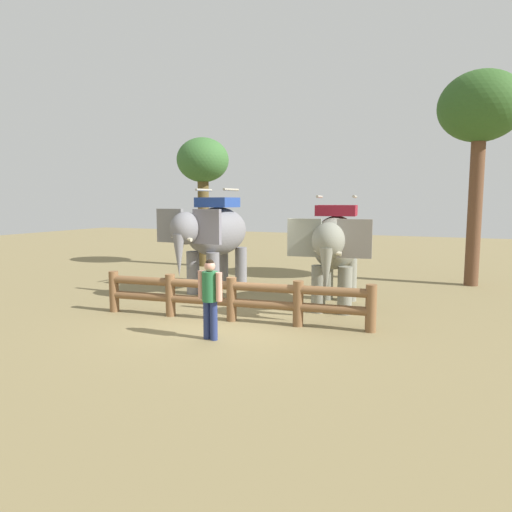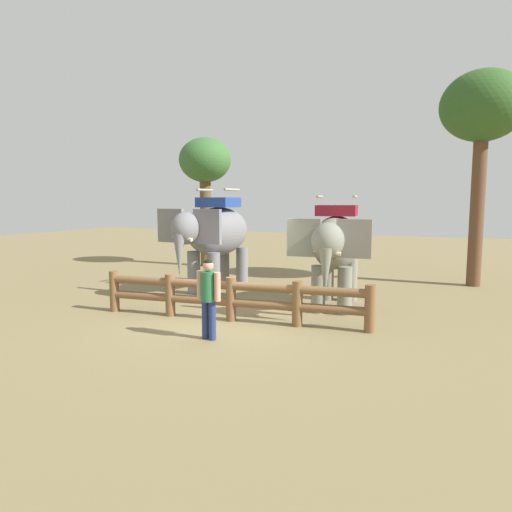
{
  "view_description": "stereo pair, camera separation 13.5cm",
  "coord_description": "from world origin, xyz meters",
  "px_view_note": "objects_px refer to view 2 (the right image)",
  "views": [
    {
      "loc": [
        4.85,
        -9.42,
        2.85
      ],
      "look_at": [
        0.0,
        1.76,
        1.4
      ],
      "focal_mm": 32.6,
      "sensor_mm": 36.0,
      "label": 1
    },
    {
      "loc": [
        4.98,
        -9.36,
        2.85
      ],
      "look_at": [
        0.0,
        1.76,
        1.4
      ],
      "focal_mm": 32.6,
      "sensor_mm": 36.0,
      "label": 2
    }
  ],
  "objects_px": {
    "tourist_woman_in_black": "(209,293)",
    "tree_far_left": "(483,112)",
    "elephant_center": "(335,245)",
    "tree_back_center": "(205,165)",
    "log_fence": "(231,296)",
    "elephant_near_left": "(214,234)"
  },
  "relations": [
    {
      "from": "log_fence",
      "to": "tourist_woman_in_black",
      "type": "bearing_deg",
      "value": -80.03
    },
    {
      "from": "elephant_center",
      "to": "tourist_woman_in_black",
      "type": "xyz_separation_m",
      "value": [
        -1.65,
        -3.8,
        -0.71
      ]
    },
    {
      "from": "log_fence",
      "to": "elephant_near_left",
      "type": "bearing_deg",
      "value": 124.93
    },
    {
      "from": "elephant_near_left",
      "to": "tourist_woman_in_black",
      "type": "bearing_deg",
      "value": -62.23
    },
    {
      "from": "elephant_near_left",
      "to": "tree_back_center",
      "type": "bearing_deg",
      "value": 122.91
    },
    {
      "from": "log_fence",
      "to": "elephant_center",
      "type": "xyz_separation_m",
      "value": [
        1.91,
        2.28,
        1.08
      ]
    },
    {
      "from": "log_fence",
      "to": "tree_far_left",
      "type": "bearing_deg",
      "value": 54.24
    },
    {
      "from": "tourist_woman_in_black",
      "to": "tree_far_left",
      "type": "xyz_separation_m",
      "value": [
        5.09,
        8.96,
        4.73
      ]
    },
    {
      "from": "elephant_center",
      "to": "tourist_woman_in_black",
      "type": "distance_m",
      "value": 4.2
    },
    {
      "from": "elephant_near_left",
      "to": "tree_far_left",
      "type": "bearing_deg",
      "value": 30.05
    },
    {
      "from": "tree_back_center",
      "to": "elephant_center",
      "type": "bearing_deg",
      "value": -38.23
    },
    {
      "from": "tree_far_left",
      "to": "tree_back_center",
      "type": "xyz_separation_m",
      "value": [
        -10.69,
        0.55,
        -1.34
      ]
    },
    {
      "from": "elephant_near_left",
      "to": "tree_far_left",
      "type": "xyz_separation_m",
      "value": [
        7.52,
        4.35,
        3.88
      ]
    },
    {
      "from": "tourist_woman_in_black",
      "to": "tree_back_center",
      "type": "distance_m",
      "value": 11.54
    },
    {
      "from": "log_fence",
      "to": "tree_far_left",
      "type": "height_order",
      "value": "tree_far_left"
    },
    {
      "from": "tree_back_center",
      "to": "log_fence",
      "type": "bearing_deg",
      "value": -56.3
    },
    {
      "from": "elephant_center",
      "to": "tree_back_center",
      "type": "xyz_separation_m",
      "value": [
        -7.24,
        5.7,
        2.68
      ]
    },
    {
      "from": "elephant_center",
      "to": "tourist_woman_in_black",
      "type": "relative_size",
      "value": 2.11
    },
    {
      "from": "tourist_woman_in_black",
      "to": "tree_back_center",
      "type": "relative_size",
      "value": 0.3
    },
    {
      "from": "log_fence",
      "to": "tree_far_left",
      "type": "distance_m",
      "value": 10.49
    },
    {
      "from": "log_fence",
      "to": "elephant_near_left",
      "type": "height_order",
      "value": "elephant_near_left"
    },
    {
      "from": "log_fence",
      "to": "elephant_near_left",
      "type": "distance_m",
      "value": 3.96
    }
  ]
}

